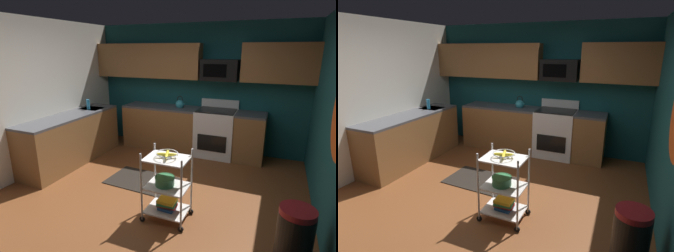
{
  "view_description": "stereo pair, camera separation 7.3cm",
  "coord_description": "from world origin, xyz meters",
  "views": [
    {
      "loc": [
        1.62,
        -2.99,
        2.09
      ],
      "look_at": [
        0.23,
        0.32,
        1.05
      ],
      "focal_mm": 28.59,
      "sensor_mm": 36.0,
      "label": 1
    },
    {
      "loc": [
        1.69,
        -2.96,
        2.09
      ],
      "look_at": [
        0.23,
        0.32,
        1.05
      ],
      "focal_mm": 28.59,
      "sensor_mm": 36.0,
      "label": 2
    }
  ],
  "objects": [
    {
      "name": "floor_rug",
      "position": [
        -0.31,
        0.51,
        0.01
      ],
      "size": [
        1.14,
        0.76,
        0.01
      ],
      "primitive_type": "cube",
      "rotation": [
        0.0,
        0.0,
        -0.05
      ],
      "color": "black",
      "rests_on": "ground"
    },
    {
      "name": "rolling_cart",
      "position": [
        0.46,
        -0.25,
        0.45
      ],
      "size": [
        0.58,
        0.41,
        0.91
      ],
      "color": "silver",
      "rests_on": "ground"
    },
    {
      "name": "floor",
      "position": [
        0.0,
        0.0,
        -0.02
      ],
      "size": [
        4.4,
        4.8,
        0.04
      ],
      "primitive_type": "cube",
      "color": "brown",
      "rests_on": "ground"
    },
    {
      "name": "upper_cabinets",
      "position": [
        -0.12,
        2.23,
        1.85
      ],
      "size": [
        4.4,
        0.33,
        0.7
      ],
      "color": "brown"
    },
    {
      "name": "book_stack",
      "position": [
        0.46,
        -0.25,
        0.2
      ],
      "size": [
        0.25,
        0.21,
        0.14
      ],
      "color": "#1E4C8C",
      "rests_on": "rolling_cart"
    },
    {
      "name": "microwave",
      "position": [
        0.52,
        2.21,
        1.7
      ],
      "size": [
        0.7,
        0.39,
        0.4
      ],
      "color": "black"
    },
    {
      "name": "trash_can",
      "position": [
        1.9,
        -0.52,
        0.33
      ],
      "size": [
        0.34,
        0.42,
        0.66
      ],
      "color": "black",
      "rests_on": "ground"
    },
    {
      "name": "wall_back",
      "position": [
        0.0,
        2.43,
        1.3
      ],
      "size": [
        4.52,
        0.06,
        2.6
      ],
      "primitive_type": "cube",
      "color": "#14474C",
      "rests_on": "ground"
    },
    {
      "name": "dish_soap_bottle",
      "position": [
        -1.89,
        1.24,
        1.02
      ],
      "size": [
        0.06,
        0.06,
        0.2
      ],
      "primitive_type": "cylinder",
      "color": "#2D8CBF",
      "rests_on": "counter_run"
    },
    {
      "name": "mixing_bowl_large",
      "position": [
        0.43,
        -0.25,
        0.52
      ],
      "size": [
        0.25,
        0.25,
        0.11
      ],
      "color": "#387F4C",
      "rests_on": "rolling_cart"
    },
    {
      "name": "fruit_bowl",
      "position": [
        0.46,
        -0.25,
        0.88
      ],
      "size": [
        0.27,
        0.27,
        0.07
      ],
      "color": "silver",
      "rests_on": "rolling_cart"
    },
    {
      "name": "counter_run",
      "position": [
        -0.81,
        1.52,
        0.46
      ],
      "size": [
        3.66,
        2.74,
        0.92
      ],
      "color": "brown",
      "rests_on": "ground"
    },
    {
      "name": "oven_range",
      "position": [
        0.52,
        2.1,
        0.48
      ],
      "size": [
        0.76,
        0.65,
        1.1
      ],
      "color": "white",
      "rests_on": "ground"
    },
    {
      "name": "kettle",
      "position": [
        -0.25,
        2.1,
        1.0
      ],
      "size": [
        0.21,
        0.18,
        0.26
      ],
      "color": "teal",
      "rests_on": "counter_run"
    },
    {
      "name": "wall_left",
      "position": [
        -2.23,
        0.0,
        1.3
      ],
      "size": [
        0.06,
        4.8,
        2.6
      ],
      "primitive_type": "cube",
      "color": "silver",
      "rests_on": "ground"
    }
  ]
}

